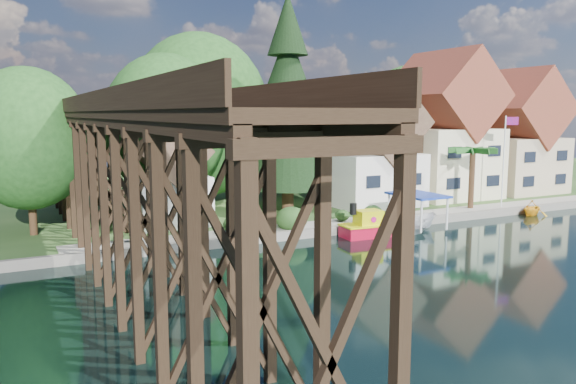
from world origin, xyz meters
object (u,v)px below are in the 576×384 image
Objects in this scene: shed at (169,178)px; boat_canopy at (417,215)px; house_right at (513,140)px; palm_tree at (473,152)px; boat_white_a at (397,227)px; house_center at (442,135)px; tugboat at (366,226)px; house_left at (367,151)px; trestle_bridge at (121,172)px; conifer at (288,109)px; flagpole at (506,152)px; boat_yellow at (532,207)px.

boat_canopy is at bearing -25.92° from shed.
palm_tree is (-11.77, -6.29, -0.55)m from house_right.
boat_white_a is (-22.00, -9.61, -5.33)m from house_right.
tugboat is (-15.56, -10.03, -5.68)m from house_center.
house_left is at bearing 4.77° from shed.
shed is (-36.00, -1.50, -1.95)m from house_right.
house_left is (23.00, 10.83, -0.21)m from trestle_bridge.
house_left is at bearing 4.07° from boat_white_a.
trestle_bridge reaches higher than palm_tree.
shed is (5.00, 9.33, -1.52)m from trestle_bridge.
shed is at bearing -175.76° from house_center.
house_left is 10.31m from boat_canopy.
house_right is 26.68m from conifer.
conifer reaches higher than trestle_bridge.
house_left is at bearing 25.21° from trestle_bridge.
house_center is 1.80× the size of flagpole.
house_right is at bearing 21.21° from tugboat.
house_center is 27.20m from shed.
palm_tree is at bearing -45.24° from house_left.
house_left reaches higher than boat_canopy.
flagpole is 1.85× the size of boat_canopy.
house_right is 2.30× the size of palm_tree.
trestle_bridge reaches higher than boat_white_a.
conifer is at bearing 0.60° from shed.
conifer reaches higher than palm_tree.
house_right is 4.59× the size of boat_yellow.
house_left is at bearing 9.38° from conifer.
boat_canopy is (-1.95, -9.30, -3.99)m from house_left.
house_left reaches higher than trestle_bridge.
house_right is 36.08m from shed.
house_right is 12.62m from boat_yellow.
house_left is at bearing 55.45° from tugboat.
boat_canopy is (-10.95, -9.80, -5.27)m from house_center.
shed is 27.83m from flagpole.
house_right is at bearing 28.11° from palm_tree.
house_left is 2.64× the size of boat_canopy.
house_left is 1.40× the size of shed.
house_center is 15.61m from boat_canopy.
house_left is 9.10m from house_center.
boat_yellow reaches higher than boat_white_a.
boat_white_a is (14.00, -8.11, -3.38)m from shed.
trestle_bridge reaches higher than tugboat.
trestle_bridge is 32.48m from flagpole.
house_center reaches higher than boat_yellow.
boat_white_a is (2.56, -0.08, -0.29)m from tugboat.
tugboat is 0.82× the size of boat_white_a.
boat_white_a is at bearing -1.77° from tugboat.
shed is at bearing -175.23° from house_left.
shed reaches higher than boat_canopy.
boat_white_a is 1.02× the size of boat_canopy.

